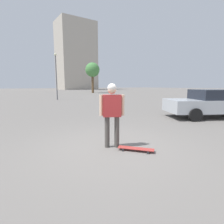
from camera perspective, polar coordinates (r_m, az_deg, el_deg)
name	(u,v)px	position (r m, az deg, el deg)	size (l,w,h in m)	color
ground_plane	(112,147)	(4.82, 0.00, -11.32)	(220.00, 220.00, 0.00)	slate
person	(112,109)	(4.57, 0.00, 1.11)	(0.58, 0.41, 1.70)	#4C4742
skateboard	(136,149)	(4.56, 7.80, -11.78)	(0.73, 0.83, 0.07)	#A5332D
car_parked_near	(212,103)	(10.40, 29.97, 2.51)	(4.91, 3.86, 1.44)	#ADB2B7
building_block_distant	(76,56)	(76.94, -11.63, 17.35)	(14.49, 11.14, 27.03)	#B2A899
tree_distant	(92,70)	(39.72, -6.39, 13.40)	(3.13, 3.13, 6.64)	brown
lamp_post	(56,73)	(21.39, -17.77, 12.16)	(0.28, 0.28, 5.25)	#59595E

